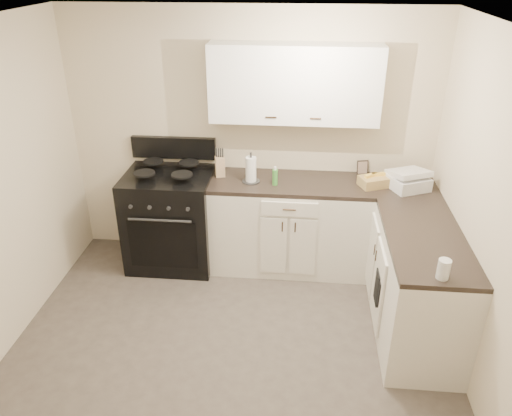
# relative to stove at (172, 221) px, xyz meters

# --- Properties ---
(floor) EXTENTS (3.60, 3.60, 0.00)m
(floor) POSITION_rel_stove_xyz_m (0.77, -1.48, -0.46)
(floor) COLOR #473F38
(floor) RESTS_ON ground
(ceiling) EXTENTS (3.60, 3.60, 0.00)m
(ceiling) POSITION_rel_stove_xyz_m (0.77, -1.48, 2.04)
(ceiling) COLOR white
(ceiling) RESTS_ON wall_back
(wall_back) EXTENTS (3.60, 0.00, 3.60)m
(wall_back) POSITION_rel_stove_xyz_m (0.77, 0.32, 0.79)
(wall_back) COLOR beige
(wall_back) RESTS_ON ground
(wall_right) EXTENTS (0.00, 3.60, 3.60)m
(wall_right) POSITION_rel_stove_xyz_m (2.57, -1.48, 0.79)
(wall_right) COLOR beige
(wall_right) RESTS_ON ground
(base_cabinets_back) EXTENTS (1.55, 0.60, 0.90)m
(base_cabinets_back) POSITION_rel_stove_xyz_m (1.20, 0.02, -0.01)
(base_cabinets_back) COLOR silver
(base_cabinets_back) RESTS_ON floor
(base_cabinets_right) EXTENTS (0.60, 1.90, 0.90)m
(base_cabinets_right) POSITION_rel_stove_xyz_m (2.27, -0.63, -0.01)
(base_cabinets_right) COLOR silver
(base_cabinets_right) RESTS_ON floor
(countertop_back) EXTENTS (1.55, 0.60, 0.04)m
(countertop_back) POSITION_rel_stove_xyz_m (1.20, 0.02, 0.46)
(countertop_back) COLOR black
(countertop_back) RESTS_ON base_cabinets_back
(countertop_right) EXTENTS (0.60, 1.90, 0.04)m
(countertop_right) POSITION_rel_stove_xyz_m (2.27, -0.63, 0.46)
(countertop_right) COLOR black
(countertop_right) RESTS_ON base_cabinets_right
(upper_cabinets) EXTENTS (1.55, 0.30, 0.70)m
(upper_cabinets) POSITION_rel_stove_xyz_m (1.20, 0.18, 1.38)
(upper_cabinets) COLOR white
(upper_cabinets) RESTS_ON wall_back
(stove) EXTENTS (0.85, 0.73, 1.03)m
(stove) POSITION_rel_stove_xyz_m (0.00, 0.00, 0.00)
(stove) COLOR black
(stove) RESTS_ON floor
(knife_block) EXTENTS (0.11, 0.10, 0.20)m
(knife_block) POSITION_rel_stove_xyz_m (0.50, 0.09, 0.58)
(knife_block) COLOR tan
(knife_block) RESTS_ON countertop_back
(paper_towel) EXTENTS (0.12, 0.12, 0.25)m
(paper_towel) POSITION_rel_stove_xyz_m (0.82, -0.02, 0.60)
(paper_towel) COLOR white
(paper_towel) RESTS_ON countertop_back
(soap_bottle) EXTENTS (0.05, 0.05, 0.15)m
(soap_bottle) POSITION_rel_stove_xyz_m (1.05, -0.07, 0.56)
(soap_bottle) COLOR #439539
(soap_bottle) RESTS_ON countertop_back
(picture_frame) EXTENTS (0.12, 0.06, 0.14)m
(picture_frame) POSITION_rel_stove_xyz_m (1.89, 0.28, 0.55)
(picture_frame) COLOR black
(picture_frame) RESTS_ON countertop_back
(wicker_basket) EXTENTS (0.33, 0.28, 0.09)m
(wicker_basket) POSITION_rel_stove_xyz_m (1.98, -0.00, 0.53)
(wicker_basket) COLOR tan
(wicker_basket) RESTS_ON countertop_right
(countertop_grill) EXTENTS (0.42, 0.41, 0.12)m
(countertop_grill) POSITION_rel_stove_xyz_m (2.28, -0.02, 0.54)
(countertop_grill) COLOR silver
(countertop_grill) RESTS_ON countertop_right
(glass_jar) EXTENTS (0.10, 0.10, 0.14)m
(glass_jar) POSITION_rel_stove_xyz_m (2.26, -1.48, 0.55)
(glass_jar) COLOR silver
(glass_jar) RESTS_ON countertop_right
(oven_mitt_near) EXTENTS (0.02, 0.13, 0.22)m
(oven_mitt_near) POSITION_rel_stove_xyz_m (1.95, -1.03, 0.01)
(oven_mitt_near) COLOR black
(oven_mitt_near) RESTS_ON base_cabinets_right
(oven_mitt_far) EXTENTS (0.02, 0.16, 0.28)m
(oven_mitt_far) POSITION_rel_stove_xyz_m (1.95, -0.95, -0.00)
(oven_mitt_far) COLOR black
(oven_mitt_far) RESTS_ON base_cabinets_right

